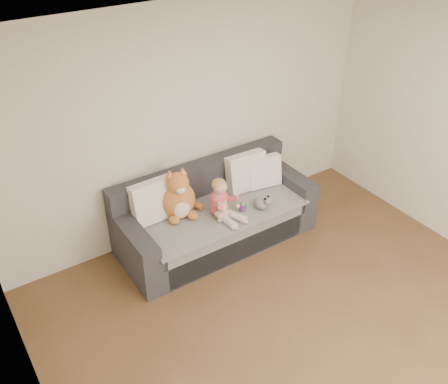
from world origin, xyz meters
name	(u,v)px	position (x,y,z in m)	size (l,w,h in m)	color
room_shell	(324,219)	(0.00, 0.42, 1.30)	(5.00, 5.00, 5.00)	brown
sofa	(215,217)	(0.01, 2.06, 0.31)	(2.20, 0.94, 0.85)	#2C2C31
cushion_left	(153,201)	(-0.65, 2.21, 0.69)	(0.49, 0.23, 0.45)	silver
cushion_right_back	(246,172)	(0.50, 2.16, 0.69)	(0.48, 0.23, 0.45)	silver
cushion_right_front	(264,171)	(0.71, 2.10, 0.66)	(0.42, 0.24, 0.38)	silver
toddler	(222,201)	(-0.03, 1.86, 0.66)	(0.31, 0.45, 0.44)	#D84C57
plush_cat	(179,198)	(-0.40, 2.12, 0.69)	(0.46, 0.40, 0.59)	#C85C2C
teddy_bear	(222,212)	(-0.06, 1.79, 0.57)	(0.18, 0.14, 0.23)	tan
plush_cow	(262,203)	(0.41, 1.72, 0.55)	(0.15, 0.22, 0.18)	white
sippy_cup	(242,206)	(0.20, 1.80, 0.53)	(0.11, 0.08, 0.12)	#5E3693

